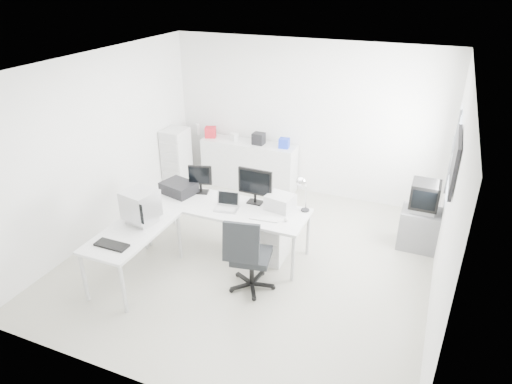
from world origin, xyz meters
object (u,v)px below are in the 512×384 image
at_px(laptop, 226,203).
at_px(laser_printer, 280,202).
at_px(crt_monitor, 141,207).
at_px(lcd_monitor_small, 200,179).
at_px(main_desk, 227,228).
at_px(drawer_pedestal, 272,240).
at_px(filing_cabinet, 177,158).
at_px(inkjet_printer, 179,188).
at_px(lcd_monitor_large, 255,186).
at_px(crt_tv, 425,197).
at_px(sideboard, 249,165).
at_px(side_desk, 135,254).
at_px(tv_cabinet, 419,229).
at_px(office_chair, 252,253).

bearing_deg(laptop, laser_printer, 15.70).
bearing_deg(crt_monitor, lcd_monitor_small, 85.97).
bearing_deg(laptop, main_desk, 107.70).
distance_m(drawer_pedestal, filing_cabinet, 3.03).
height_order(inkjet_printer, filing_cabinet, filing_cabinet).
relative_size(inkjet_printer, lcd_monitor_large, 0.91).
bearing_deg(crt_tv, sideboard, 163.29).
height_order(inkjet_printer, laptop, laptop).
distance_m(main_desk, lcd_monitor_large, 0.78).
height_order(main_desk, side_desk, same).
bearing_deg(laptop, side_desk, -140.86).
bearing_deg(side_desk, laser_printer, 39.52).
xyz_separation_m(main_desk, sideboard, (-0.58, 2.16, 0.08)).
distance_m(tv_cabinet, sideboard, 3.36).
height_order(lcd_monitor_large, laptop, lcd_monitor_large).
xyz_separation_m(laser_printer, tv_cabinet, (1.89, 0.97, -0.55)).
relative_size(tv_cabinet, crt_tv, 1.24).
height_order(side_desk, crt_tv, crt_tv).
distance_m(tv_cabinet, filing_cabinet, 4.53).
height_order(laptop, sideboard, laptop).
distance_m(lcd_monitor_large, office_chair, 1.11).
xyz_separation_m(crt_tv, filing_cabinet, (-4.50, 0.46, -0.27)).
xyz_separation_m(laptop, filing_cabinet, (-1.91, 1.75, -0.28)).
xyz_separation_m(main_desk, lcd_monitor_large, (0.35, 0.25, 0.65)).
height_order(crt_tv, filing_cabinet, filing_cabinet).
bearing_deg(sideboard, main_desk, -75.04).
bearing_deg(crt_monitor, lcd_monitor_large, 53.73).
bearing_deg(laptop, sideboard, 96.64).
xyz_separation_m(main_desk, laser_printer, (0.75, 0.22, 0.48)).
height_order(drawer_pedestal, crt_monitor, crt_monitor).
bearing_deg(main_desk, side_desk, -127.69).
bearing_deg(crt_tv, inkjet_printer, -162.62).
relative_size(main_desk, lcd_monitor_small, 5.39).
bearing_deg(inkjet_printer, drawer_pedestal, 12.18).
relative_size(inkjet_printer, laser_printer, 1.32).
bearing_deg(side_desk, office_chair, 14.82).
xyz_separation_m(main_desk, crt_tv, (2.64, 1.19, 0.47)).
bearing_deg(laser_printer, crt_tv, 36.78).
xyz_separation_m(side_desk, drawer_pedestal, (1.55, 1.15, -0.08)).
bearing_deg(lcd_monitor_large, crt_tv, 23.78).
relative_size(office_chair, sideboard, 0.60).
relative_size(side_desk, office_chair, 1.28).
bearing_deg(filing_cabinet, sideboard, 21.38).
relative_size(lcd_monitor_small, lcd_monitor_large, 0.82).
relative_size(main_desk, office_chair, 2.20).
height_order(laser_printer, crt_monitor, crt_monitor).
distance_m(crt_tv, sideboard, 3.38).
relative_size(lcd_monitor_large, laser_printer, 1.45).
distance_m(crt_monitor, tv_cabinet, 4.10).
bearing_deg(crt_monitor, sideboard, 96.02).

